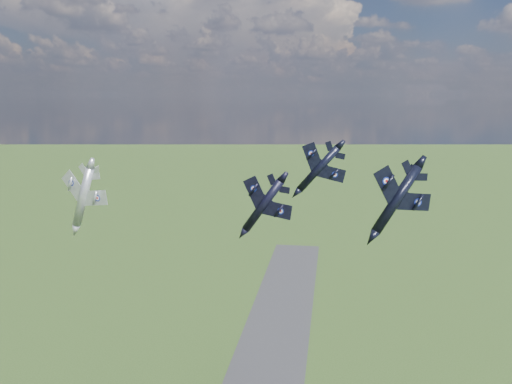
% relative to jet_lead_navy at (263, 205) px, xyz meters
% --- Properties ---
extents(jet_lead_navy, '(14.20, 17.67, 9.12)m').
position_rel_jet_lead_navy_xyz_m(jet_lead_navy, '(0.00, 0.00, 0.00)').
color(jet_lead_navy, black).
extents(jet_right_navy, '(13.21, 15.43, 7.34)m').
position_rel_jet_lead_navy_xyz_m(jet_right_navy, '(19.86, -22.75, 6.46)').
color(jet_right_navy, black).
extents(jet_high_navy, '(10.54, 14.61, 8.65)m').
position_rel_jet_lead_navy_xyz_m(jet_high_navy, '(9.45, 2.97, 6.27)').
color(jet_high_navy, black).
extents(jet_left_silver, '(15.10, 17.77, 6.87)m').
position_rel_jet_lead_navy_xyz_m(jet_left_silver, '(-30.23, -6.68, 1.89)').
color(jet_left_silver, '#979AA1').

